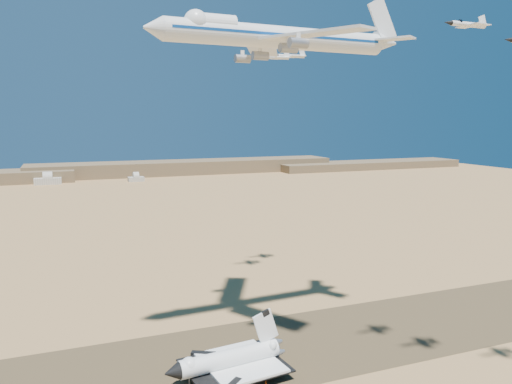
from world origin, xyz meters
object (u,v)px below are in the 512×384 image
object	(u,v)px
shuttle	(228,361)
crew_b	(253,382)
crew_a	(266,384)
chase_jet_a	(467,24)
carrier_747	(272,37)
chase_jet_e	(274,57)
chase_jet_f	(290,56)

from	to	relation	value
shuttle	crew_b	distance (m)	9.32
shuttle	crew_a	size ratio (longest dim) A/B	20.29
chase_jet_a	crew_b	bearing A→B (deg)	157.80
carrier_747	chase_jet_a	size ratio (longest dim) A/B	6.20
shuttle	carrier_747	size ratio (longest dim) A/B	0.43
shuttle	chase_jet_a	size ratio (longest dim) A/B	2.66
shuttle	carrier_747	xyz separation A→B (m)	(20.54, 16.14, 96.05)
carrier_747	crew_a	bearing A→B (deg)	-119.06
shuttle	crew_b	world-z (taller)	shuttle
shuttle	chase_jet_e	size ratio (longest dim) A/B	2.44
crew_b	crew_a	bearing A→B (deg)	-138.41
carrier_747	crew_b	xyz separation A→B (m)	(-15.42, -22.72, -100.22)
crew_a	chase_jet_f	bearing A→B (deg)	-48.88
chase_jet_f	crew_b	bearing A→B (deg)	-116.68
chase_jet_f	chase_jet_a	bearing A→B (deg)	-85.00
carrier_747	chase_jet_e	size ratio (longest dim) A/B	5.70
carrier_747	chase_jet_a	bearing A→B (deg)	-51.96
carrier_747	chase_jet_e	world-z (taller)	carrier_747
chase_jet_a	chase_jet_e	world-z (taller)	chase_jet_e
carrier_747	chase_jet_a	distance (m)	56.33
chase_jet_a	chase_jet_f	size ratio (longest dim) A/B	0.90
shuttle	crew_b	bearing A→B (deg)	-58.73
chase_jet_e	shuttle	bearing A→B (deg)	-118.65
crew_a	chase_jet_e	bearing A→B (deg)	-44.90
chase_jet_e	chase_jet_a	bearing A→B (deg)	-78.53
crew_b	chase_jet_e	distance (m)	132.84
crew_a	chase_jet_a	size ratio (longest dim) A/B	0.13
crew_a	chase_jet_e	size ratio (longest dim) A/B	0.12
carrier_747	chase_jet_f	xyz separation A→B (m)	(35.86, 62.37, 2.86)
crew_a	chase_jet_f	xyz separation A→B (m)	(48.33, 87.85, 102.93)
crew_a	chase_jet_a	xyz separation A→B (m)	(49.43, -17.01, 99.08)
chase_jet_f	carrier_747	bearing A→B (deg)	-115.50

